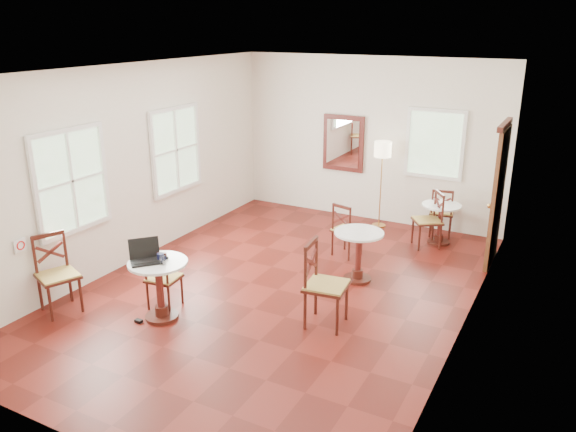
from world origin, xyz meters
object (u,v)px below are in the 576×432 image
object	(u,v)px
chair_back_b	(429,220)
water_glass	(163,260)
chair_back_a	(442,212)
floor_lamp	(383,155)
power_adapter	(139,321)
cafe_table_mid	(358,250)
chair_near_a	(163,278)
mouse	(166,257)
navy_mug	(161,257)
cafe_table_back	(440,219)
laptop	(145,256)
chair_mid_a	(346,230)
chair_mid_b	(324,284)
chair_near_b	(57,274)
cafe_table_near	(159,283)

from	to	relation	value
chair_back_b	water_glass	world-z (taller)	chair_back_b
chair_back_a	floor_lamp	size ratio (longest dim) A/B	0.55
power_adapter	chair_back_b	bearing A→B (deg)	59.14
cafe_table_mid	chair_near_a	distance (m)	2.76
mouse	navy_mug	distance (m)	0.09
chair_near_a	navy_mug	xyz separation A→B (m)	(0.17, -0.21, 0.40)
cafe_table_back	laptop	world-z (taller)	laptop
chair_mid_a	water_glass	size ratio (longest dim) A/B	7.82
chair_back_b	water_glass	size ratio (longest dim) A/B	8.34
cafe_table_mid	water_glass	world-z (taller)	water_glass
chair_mid_a	chair_mid_b	size ratio (longest dim) A/B	0.81
chair_near_b	floor_lamp	bearing A→B (deg)	-4.85
power_adapter	water_glass	bearing A→B (deg)	32.17
navy_mug	power_adapter	bearing A→B (deg)	-127.44
cafe_table_mid	chair_mid_b	xyz separation A→B (m)	(0.09, -1.39, 0.08)
cafe_table_near	laptop	xyz separation A→B (m)	(-0.15, -0.04, 0.36)
floor_lamp	water_glass	bearing A→B (deg)	-104.36
floor_lamp	navy_mug	distance (m)	4.71
cafe_table_near	cafe_table_back	bearing A→B (deg)	59.71
chair_back_b	navy_mug	bearing A→B (deg)	-64.58
navy_mug	laptop	bearing A→B (deg)	-156.08
cafe_table_near	laptop	world-z (taller)	laptop
cafe_table_mid	floor_lamp	size ratio (longest dim) A/B	0.47
cafe_table_back	navy_mug	distance (m)	4.86
mouse	water_glass	bearing A→B (deg)	-73.82
chair_mid_b	water_glass	size ratio (longest dim) A/B	9.61
floor_lamp	navy_mug	xyz separation A→B (m)	(-1.27, -4.51, -0.51)
chair_back_a	water_glass	world-z (taller)	water_glass
mouse	chair_mid_a	bearing A→B (deg)	53.45
cafe_table_near	water_glass	distance (m)	0.37
cafe_table_near	mouse	bearing A→B (deg)	75.94
chair_mid_a	mouse	size ratio (longest dim) A/B	9.47
floor_lamp	power_adapter	bearing A→B (deg)	-107.15
cafe_table_near	chair_back_a	bearing A→B (deg)	62.49
cafe_table_back	chair_near_a	distance (m)	4.76
chair_near_a	power_adapter	size ratio (longest dim) A/B	8.73
chair_near_a	navy_mug	size ratio (longest dim) A/B	6.77
cafe_table_near	cafe_table_mid	xyz separation A→B (m)	(1.78, 2.21, -0.02)
cafe_table_mid	cafe_table_back	world-z (taller)	cafe_table_mid
navy_mug	chair_mid_b	bearing A→B (deg)	23.07
cafe_table_back	water_glass	size ratio (longest dim) A/B	6.08
chair_back_a	mouse	world-z (taller)	chair_back_a
cafe_table_back	mouse	bearing A→B (deg)	-120.69
navy_mug	floor_lamp	bearing A→B (deg)	74.27
chair_back_a	navy_mug	distance (m)	5.16
laptop	chair_near_b	bearing A→B (deg)	151.54
floor_lamp	chair_near_b	bearing A→B (deg)	-117.37
chair_mid_b	chair_back_b	distance (m)	3.19
chair_mid_a	power_adapter	distance (m)	3.55
chair_back_a	navy_mug	bearing A→B (deg)	52.81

